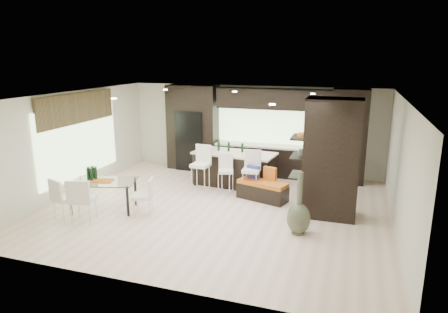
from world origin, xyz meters
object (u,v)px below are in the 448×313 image
(stool_left, at_px, (201,173))
(dining_table, at_px, (104,196))
(floor_vase, at_px, (299,203))
(chair_far, at_px, (66,201))
(chair_near, at_px, (83,202))
(kitchen_island, at_px, (234,169))
(chair_end, at_px, (143,199))
(stool_right, at_px, (251,179))
(bench, at_px, (262,191))
(stool_mid, at_px, (226,178))

(stool_left, relative_size, dining_table, 0.68)
(dining_table, bearing_deg, floor_vase, -13.75)
(floor_vase, distance_m, chair_far, 5.13)
(chair_near, bearing_deg, dining_table, 73.95)
(kitchen_island, relative_size, stool_left, 2.24)
(kitchen_island, relative_size, floor_vase, 1.73)
(chair_near, bearing_deg, kitchen_island, 40.18)
(stool_left, height_order, chair_end, stool_left)
(stool_left, bearing_deg, chair_near, -117.59)
(stool_right, height_order, chair_end, stool_right)
(stool_left, relative_size, stool_right, 1.03)
(dining_table, bearing_deg, bench, 13.18)
(bench, height_order, dining_table, dining_table)
(chair_end, bearing_deg, chair_far, 96.66)
(floor_vase, bearing_deg, chair_end, -177.76)
(stool_left, height_order, stool_mid, stool_left)
(stool_mid, height_order, stool_right, stool_right)
(stool_right, distance_m, chair_end, 2.86)
(chair_far, bearing_deg, floor_vase, 30.80)
(kitchen_island, bearing_deg, chair_far, -122.95)
(stool_right, relative_size, chair_end, 1.21)
(bench, relative_size, dining_table, 0.86)
(stool_left, distance_m, stool_right, 1.40)
(stool_left, bearing_deg, chair_end, -103.78)
(chair_far, bearing_deg, stool_mid, 65.06)
(bench, bearing_deg, floor_vase, -39.72)
(floor_vase, xyz_separation_m, chair_near, (-4.58, -0.90, -0.19))
(kitchen_island, bearing_deg, stool_right, -43.25)
(kitchen_island, distance_m, dining_table, 3.69)
(stool_left, bearing_deg, bench, -0.20)
(kitchen_island, xyz_separation_m, stool_right, (0.70, -0.81, 0.02))
(chair_far, bearing_deg, kitchen_island, 72.12)
(stool_left, xyz_separation_m, chair_far, (-2.15, -2.74, -0.06))
(kitchen_island, relative_size, bench, 1.79)
(stool_left, bearing_deg, dining_table, -126.30)
(kitchen_island, height_order, chair_far, kitchen_island)
(stool_left, bearing_deg, floor_vase, -28.81)
(chair_near, distance_m, chair_far, 0.47)
(floor_vase, relative_size, chair_end, 1.62)
(dining_table, xyz_separation_m, chair_far, (-0.47, -0.74, 0.09))
(chair_near, distance_m, chair_end, 1.30)
(floor_vase, bearing_deg, dining_table, -178.28)
(dining_table, height_order, chair_far, chair_far)
(chair_far, bearing_deg, bench, 54.78)
(stool_right, height_order, chair_far, stool_right)
(dining_table, distance_m, chair_far, 0.88)
(floor_vase, bearing_deg, chair_far, -170.09)
(chair_end, bearing_deg, chair_near, 106.37)
(stool_mid, xyz_separation_m, chair_end, (-1.34, -2.03, -0.02))
(stool_left, xyz_separation_m, chair_end, (-0.64, -1.99, -0.10))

